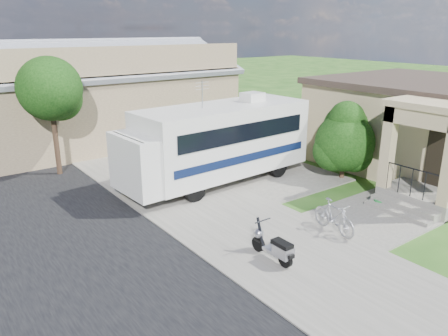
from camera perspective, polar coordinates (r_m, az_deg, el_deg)
ground at (r=12.86m, az=8.53°, el=-7.87°), size 120.00×120.00×0.00m
sidewalk_slab at (r=20.27m, az=-13.90°, el=1.54°), size 4.00×80.00×0.06m
driveway_slab at (r=16.89m, az=1.41°, el=-1.21°), size 7.00×6.00×0.05m
walk_slab at (r=14.46m, az=19.90°, el=-5.70°), size 4.00×3.00×0.05m
house at (r=20.03m, az=24.21°, el=5.45°), size 9.47×7.80×3.54m
warehouse at (r=23.83m, az=-15.83°, el=8.60°), size 12.50×8.40×5.04m
street_tree_a at (r=17.89m, az=-21.50°, el=9.27°), size 2.44×2.40×4.58m
motorhome at (r=15.92m, az=-0.85°, el=3.60°), size 7.47×2.71×3.78m
shrub at (r=17.10m, az=15.45°, el=3.65°), size 2.44×2.33×3.00m
scooter at (r=10.91m, az=6.61°, el=-10.21°), size 0.49×1.41×0.93m
bicycle at (r=12.61m, az=14.16°, el=-6.44°), size 0.61×1.59×0.93m
garden_hose at (r=15.17m, az=19.65°, el=-4.32°), size 0.38×0.38×0.17m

